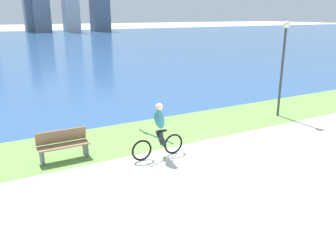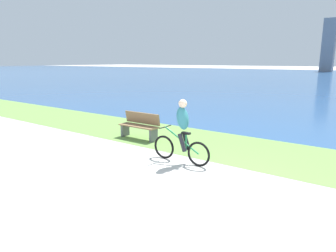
% 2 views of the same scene
% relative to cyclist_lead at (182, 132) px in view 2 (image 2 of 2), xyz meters
% --- Properties ---
extents(ground_plane, '(300.00, 300.00, 0.00)m').
position_rel_cyclist_lead_xyz_m(ground_plane, '(1.36, -1.44, -0.84)').
color(ground_plane, '#B2AFA8').
extents(grass_strip_bayside, '(120.00, 3.22, 0.01)m').
position_rel_cyclist_lead_xyz_m(grass_strip_bayside, '(1.36, 2.11, -0.83)').
color(grass_strip_bayside, '#6B9947').
rests_on(grass_strip_bayside, ground).
extents(cyclist_lead, '(1.75, 0.52, 1.69)m').
position_rel_cyclist_lead_xyz_m(cyclist_lead, '(0.00, 0.00, 0.00)').
color(cyclist_lead, black).
rests_on(cyclist_lead, ground).
extents(bench_near_path, '(1.50, 0.47, 0.90)m').
position_rel_cyclist_lead_xyz_m(bench_near_path, '(-2.58, 1.28, -0.39)').
color(bench_near_path, olive).
rests_on(bench_near_path, ground).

